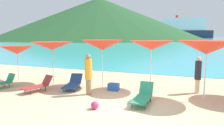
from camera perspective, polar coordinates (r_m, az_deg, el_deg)
name	(u,v)px	position (r m, az deg, el deg)	size (l,w,h in m)	color
ground_plane	(164,69)	(17.66, 14.29, -1.61)	(50.00, 100.00, 0.30)	beige
ocean_water	(188,38)	(233.77, 20.52, 6.51)	(650.00, 440.00, 0.02)	#38B7CC
headland_hill	(99,19)	(143.20, -3.58, 12.21)	(136.42, 136.42, 28.17)	#235128
umbrella_0	(17,50)	(12.93, -24.96, 3.32)	(2.07, 2.07, 2.04)	silver
umbrella_1	(52,46)	(11.28, -16.34, 4.60)	(2.36, 2.36, 2.29)	silver
umbrella_2	(102,45)	(10.35, -2.75, 5.01)	(2.20, 2.20, 2.40)	silver
umbrella_3	(151,45)	(9.90, 10.94, 4.83)	(2.24, 2.24, 2.38)	silver
umbrella_4	(207,48)	(8.84, 24.89, 3.94)	(2.45, 2.45, 2.42)	silver
lounge_chair_2	(38,85)	(10.30, -19.83, -5.80)	(0.89, 1.53, 0.69)	#A53333
lounge_chair_3	(143,96)	(8.12, 8.61, -9.05)	(0.61, 1.59, 0.73)	#268C66
lounge_chair_4	(1,82)	(11.66, -28.55, -4.77)	(0.91, 1.50, 0.67)	#268C66
lounge_chair_5	(73,83)	(10.39, -10.85, -5.58)	(0.97, 1.69, 0.63)	#1E478C
beachgoer_2	(88,73)	(9.08, -6.59, -2.79)	(0.31, 0.31, 1.82)	#A3704C
beachgoer_4	(198,74)	(10.04, 22.84, -2.78)	(0.28, 0.28, 1.68)	beige
beach_ball	(95,105)	(7.49, -4.82, -11.65)	(0.29, 0.29, 0.29)	#D83372
cooler_box	(114,87)	(9.88, 0.44, -6.68)	(0.50, 0.36, 0.34)	blue
cruise_ship	(183,29)	(248.15, 19.30, 8.90)	(61.92, 17.59, 25.43)	#262D47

